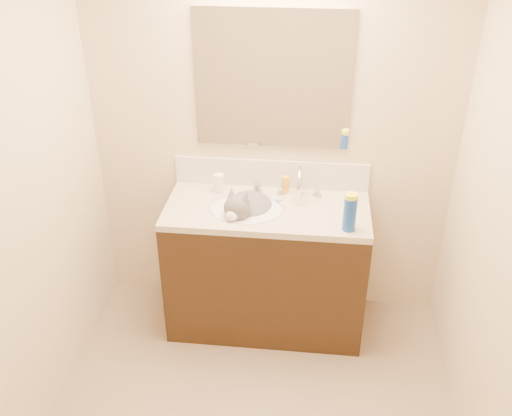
% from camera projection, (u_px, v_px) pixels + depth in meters
% --- Properties ---
extents(room_shell, '(2.24, 2.54, 2.52)m').
position_uv_depth(room_shell, '(245.00, 192.00, 2.19)').
color(room_shell, beige).
rests_on(room_shell, ground).
extents(vanity_cabinet, '(1.20, 0.55, 0.82)m').
position_uv_depth(vanity_cabinet, '(266.00, 269.00, 3.57)').
color(vanity_cabinet, black).
rests_on(vanity_cabinet, ground).
extents(counter_slab, '(1.20, 0.55, 0.04)m').
position_uv_depth(counter_slab, '(267.00, 210.00, 3.35)').
color(counter_slab, beige).
rests_on(counter_slab, vanity_cabinet).
extents(basin, '(0.45, 0.36, 0.14)m').
position_uv_depth(basin, '(246.00, 219.00, 3.36)').
color(basin, white).
rests_on(basin, vanity_cabinet).
extents(faucet, '(0.28, 0.20, 0.21)m').
position_uv_depth(faucet, '(299.00, 185.00, 3.40)').
color(faucet, silver).
rests_on(faucet, counter_slab).
extents(cat, '(0.39, 0.44, 0.32)m').
position_uv_depth(cat, '(248.00, 211.00, 3.36)').
color(cat, '#555255').
rests_on(cat, basin).
extents(backsplash, '(1.20, 0.02, 0.18)m').
position_uv_depth(backsplash, '(271.00, 174.00, 3.52)').
color(backsplash, silver).
rests_on(backsplash, counter_slab).
extents(mirror, '(0.90, 0.02, 0.80)m').
position_uv_depth(mirror, '(273.00, 80.00, 3.23)').
color(mirror, white).
rests_on(mirror, room_shell).
extents(pill_bottle, '(0.08, 0.08, 0.12)m').
position_uv_depth(pill_bottle, '(219.00, 183.00, 3.48)').
color(pill_bottle, white).
rests_on(pill_bottle, counter_slab).
extents(pill_label, '(0.07, 0.07, 0.04)m').
position_uv_depth(pill_label, '(219.00, 185.00, 3.49)').
color(pill_label, orange).
rests_on(pill_label, pill_bottle).
extents(silver_jar, '(0.06, 0.06, 0.06)m').
position_uv_depth(silver_jar, '(258.00, 187.00, 3.49)').
color(silver_jar, '#B7B7BC').
rests_on(silver_jar, counter_slab).
extents(amber_bottle, '(0.05, 0.05, 0.11)m').
position_uv_depth(amber_bottle, '(285.00, 185.00, 3.47)').
color(amber_bottle, orange).
rests_on(amber_bottle, counter_slab).
extents(toothbrush, '(0.10, 0.11, 0.01)m').
position_uv_depth(toothbrush, '(279.00, 202.00, 3.39)').
color(toothbrush, white).
rests_on(toothbrush, counter_slab).
extents(toothbrush_head, '(0.04, 0.04, 0.02)m').
position_uv_depth(toothbrush_head, '(279.00, 201.00, 3.39)').
color(toothbrush_head, '#5D90C6').
rests_on(toothbrush_head, counter_slab).
extents(spray_can, '(0.09, 0.09, 0.20)m').
position_uv_depth(spray_can, '(350.00, 214.00, 3.08)').
color(spray_can, '#1845A9').
rests_on(spray_can, counter_slab).
extents(spray_cap, '(0.09, 0.09, 0.04)m').
position_uv_depth(spray_cap, '(351.00, 197.00, 3.03)').
color(spray_cap, '#EAFF1A').
rests_on(spray_cap, spray_can).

